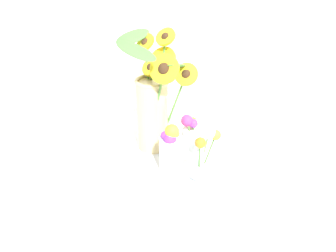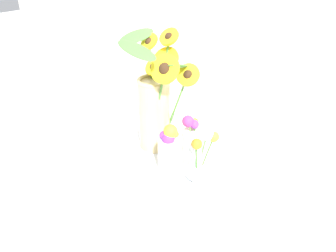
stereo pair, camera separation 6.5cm
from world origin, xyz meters
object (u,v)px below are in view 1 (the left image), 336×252
Objects in this scene: serving_tray at (168,163)px; vase_small_center at (171,150)px; vase_bulb_right at (202,158)px; mason_jar_sunflowers at (154,103)px; vase_small_back at (192,137)px.

serving_tray is 0.10m from vase_small_center.
serving_tray is 0.16m from vase_bulb_right.
serving_tray is at bearing -27.33° from mason_jar_sunflowers.
vase_bulb_right is (0.22, -0.07, -0.09)m from mason_jar_sunflowers.
serving_tray is 0.20m from mason_jar_sunflowers.
serving_tray is 0.12m from vase_small_back.
vase_small_back is (-0.00, 0.13, -0.02)m from vase_small_center.
vase_bulb_right is (0.10, 0.02, -0.00)m from vase_small_center.
vase_bulb_right reaches higher than vase_small_center.
vase_small_center is 0.10m from vase_bulb_right.
vase_small_back is at bearing 132.03° from vase_bulb_right.
serving_tray is 2.54× the size of vase_bulb_right.
mason_jar_sunflowers is at bearing 147.22° from vase_small_center.
mason_jar_sunflowers is at bearing -160.75° from vase_small_back.
vase_bulb_right is 1.22× the size of vase_small_back.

